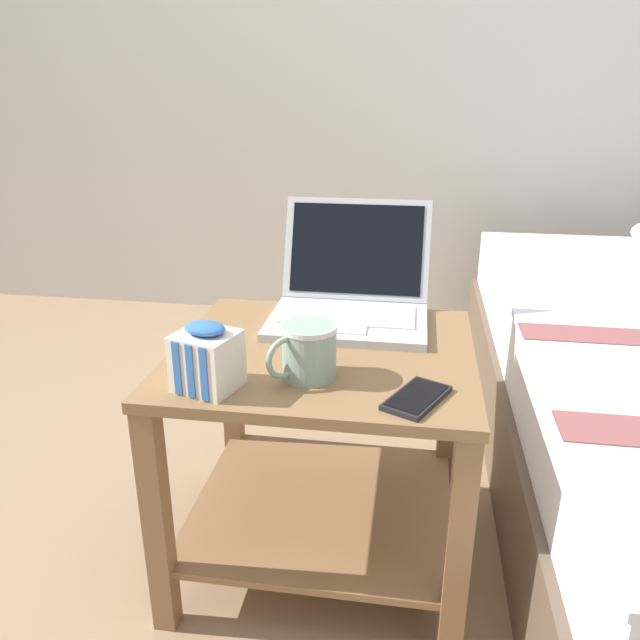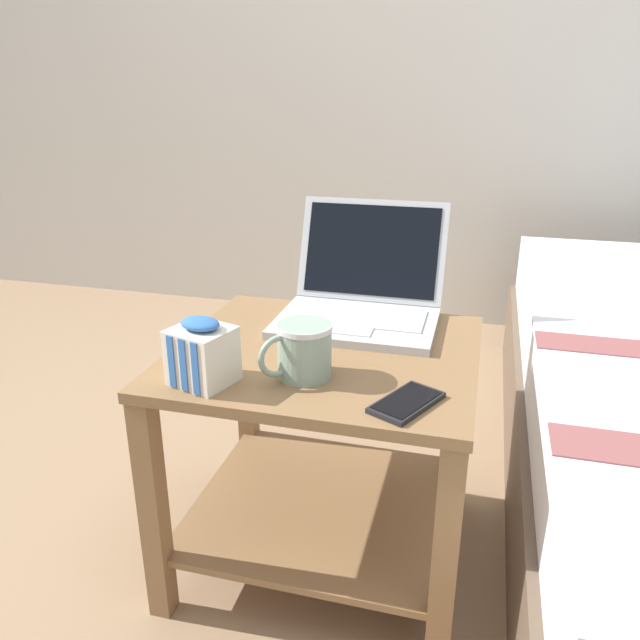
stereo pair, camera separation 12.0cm
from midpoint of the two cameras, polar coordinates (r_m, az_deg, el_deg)
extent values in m
plane|color=#937556|center=(1.54, -2.11, -20.45)|extent=(8.00, 8.00, 0.00)
cube|color=beige|center=(2.78, 4.55, 25.65)|extent=(8.00, 0.05, 2.50)
cube|color=olive|center=(1.27, -2.41, -3.23)|extent=(0.61, 0.55, 0.02)
cube|color=olive|center=(1.46, -2.18, -16.69)|extent=(0.57, 0.51, 0.02)
cube|color=olive|center=(1.28, -17.39, -17.38)|extent=(0.04, 0.04, 0.49)
cube|color=olive|center=(1.18, 9.49, -20.57)|extent=(0.04, 0.04, 0.49)
cube|color=olive|center=(1.66, -10.05, -7.15)|extent=(0.04, 0.04, 0.49)
cube|color=olive|center=(1.59, 9.51, -8.63)|extent=(0.04, 0.04, 0.49)
cube|color=#B7BABC|center=(1.38, 0.06, -0.22)|extent=(0.35, 0.25, 0.02)
cube|color=silver|center=(1.40, 0.18, 0.45)|extent=(0.30, 0.14, 0.00)
cube|color=silver|center=(1.32, -0.40, -0.87)|extent=(0.10, 0.05, 0.00)
cube|color=#B7BABC|center=(1.51, 1.07, 6.46)|extent=(0.35, 0.10, 0.23)
cube|color=black|center=(1.50, 1.05, 6.48)|extent=(0.31, 0.08, 0.20)
cube|color=yellow|center=(1.51, 1.36, 5.47)|extent=(0.04, 0.02, 0.04)
cube|color=orange|center=(1.51, -0.31, 5.39)|extent=(0.03, 0.02, 0.04)
cylinder|color=#8CA593|center=(1.13, -4.02, -2.91)|extent=(0.10, 0.10, 0.10)
cylinder|color=silver|center=(1.11, -4.08, -0.74)|extent=(0.10, 0.10, 0.01)
cylinder|color=black|center=(1.12, -4.07, -1.17)|extent=(0.09, 0.09, 0.01)
torus|color=#8CA593|center=(1.10, -6.34, -3.53)|extent=(0.06, 0.07, 0.08)
cube|color=silver|center=(1.12, -13.32, -3.72)|extent=(0.12, 0.12, 0.10)
cube|color=#3366B2|center=(1.10, -16.03, -4.36)|extent=(0.01, 0.01, 0.10)
cube|color=#3366B2|center=(1.09, -14.92, -4.66)|extent=(0.01, 0.01, 0.10)
cube|color=#3366B2|center=(1.07, -13.77, -4.97)|extent=(0.01, 0.01, 0.10)
ellipsoid|color=#3366B2|center=(1.10, -13.59, -0.79)|extent=(0.09, 0.08, 0.02)
cube|color=black|center=(1.07, 5.68, -7.18)|extent=(0.12, 0.15, 0.01)
cube|color=black|center=(1.07, 5.69, -6.94)|extent=(0.11, 0.14, 0.00)
camera|label=1|loc=(0.06, -92.86, -1.10)|focal=35.00mm
camera|label=2|loc=(0.06, 87.14, 1.10)|focal=35.00mm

